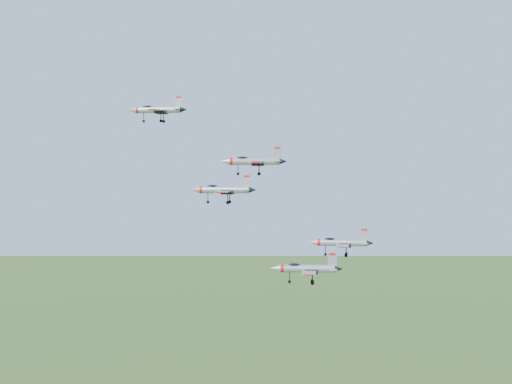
# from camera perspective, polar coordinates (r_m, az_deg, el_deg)

# --- Properties ---
(jet_lead) EXTENTS (12.18, 10.00, 3.27)m
(jet_lead) POSITION_cam_1_polar(r_m,az_deg,el_deg) (143.36, -7.96, 6.54)
(jet_lead) COLOR #969AA2
(jet_left_high) EXTENTS (12.28, 10.18, 3.28)m
(jet_left_high) POSITION_cam_1_polar(r_m,az_deg,el_deg) (128.90, -0.27, 2.48)
(jet_left_high) COLOR #969AA2
(jet_right_high) EXTENTS (10.44, 8.56, 2.80)m
(jet_right_high) POSITION_cam_1_polar(r_m,az_deg,el_deg) (109.84, -2.71, 0.20)
(jet_right_high) COLOR #969AA2
(jet_left_low) EXTENTS (12.28, 10.12, 3.29)m
(jet_left_low) POSITION_cam_1_polar(r_m,az_deg,el_deg) (133.10, 6.72, -4.03)
(jet_left_low) COLOR #969AA2
(jet_right_low) EXTENTS (12.29, 10.13, 3.29)m
(jet_right_low) POSITION_cam_1_polar(r_m,az_deg,el_deg) (119.92, 3.97, -6.12)
(jet_right_low) COLOR #969AA2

